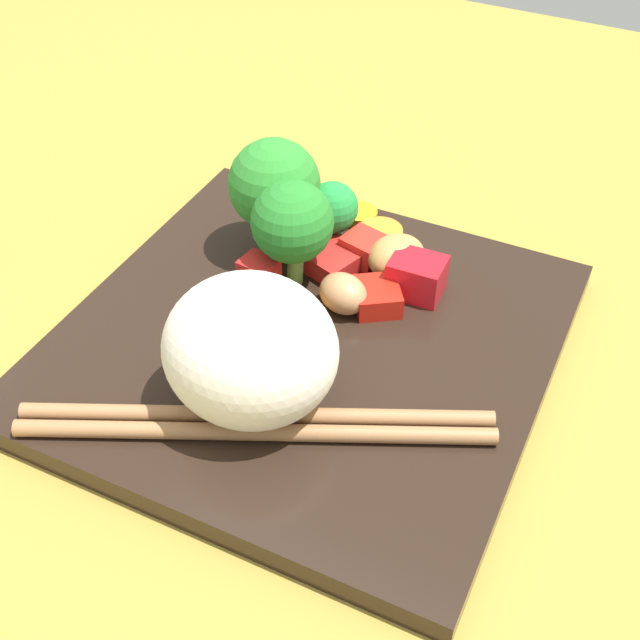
# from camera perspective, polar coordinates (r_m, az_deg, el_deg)

# --- Properties ---
(ground_plane) EXTENTS (1.10, 1.10, 0.02)m
(ground_plane) POSITION_cam_1_polar(r_m,az_deg,el_deg) (0.49, -0.87, -3.09)
(ground_plane) COLOR olive
(square_plate) EXTENTS (0.27, 0.27, 0.01)m
(square_plate) POSITION_cam_1_polar(r_m,az_deg,el_deg) (0.48, -0.90, -1.62)
(square_plate) COLOR black
(square_plate) RESTS_ON ground_plane
(rice_mound) EXTENTS (0.09, 0.10, 0.08)m
(rice_mound) POSITION_cam_1_polar(r_m,az_deg,el_deg) (0.41, -4.82, -2.05)
(rice_mound) COLOR white
(rice_mound) RESTS_ON square_plate
(broccoli_floret_0) EXTENTS (0.03, 0.03, 0.04)m
(broccoli_floret_0) POSITION_cam_1_polar(r_m,az_deg,el_deg) (0.53, 0.84, 7.61)
(broccoli_floret_0) COLOR #73AF46
(broccoli_floret_0) RESTS_ON square_plate
(broccoli_floret_1) EXTENTS (0.05, 0.05, 0.07)m
(broccoli_floret_1) POSITION_cam_1_polar(r_m,az_deg,el_deg) (0.48, -1.91, 6.68)
(broccoli_floret_1) COLOR #7CBB4F
(broccoli_floret_1) RESTS_ON square_plate
(broccoli_floret_2) EXTENTS (0.06, 0.06, 0.08)m
(broccoli_floret_2) POSITION_cam_1_polar(r_m,az_deg,el_deg) (0.51, -3.15, 9.18)
(broccoli_floret_2) COLOR #81BF53
(broccoli_floret_2) RESTS_ON square_plate
(carrot_slice_0) EXTENTS (0.03, 0.03, 0.00)m
(carrot_slice_0) POSITION_cam_1_polar(r_m,az_deg,el_deg) (0.48, -1.34, 0.16)
(carrot_slice_0) COLOR orange
(carrot_slice_0) RESTS_ON square_plate
(carrot_slice_1) EXTENTS (0.03, 0.03, 0.01)m
(carrot_slice_1) POSITION_cam_1_polar(r_m,az_deg,el_deg) (0.56, 2.74, 7.17)
(carrot_slice_1) COLOR orange
(carrot_slice_1) RESTS_ON square_plate
(carrot_slice_2) EXTENTS (0.04, 0.04, 0.01)m
(carrot_slice_2) POSITION_cam_1_polar(r_m,az_deg,el_deg) (0.54, 3.80, 6.00)
(carrot_slice_2) COLOR orange
(carrot_slice_2) RESTS_ON square_plate
(pepper_chunk_0) EXTENTS (0.02, 0.02, 0.02)m
(pepper_chunk_0) POSITION_cam_1_polar(r_m,az_deg,el_deg) (0.49, -4.19, 3.02)
(pepper_chunk_0) COLOR red
(pepper_chunk_0) RESTS_ON square_plate
(pepper_chunk_1) EXTENTS (0.04, 0.04, 0.01)m
(pepper_chunk_1) POSITION_cam_1_polar(r_m,az_deg,el_deg) (0.51, 0.87, 4.09)
(pepper_chunk_1) COLOR red
(pepper_chunk_1) RESTS_ON square_plate
(pepper_chunk_2) EXTENTS (0.03, 0.03, 0.02)m
(pepper_chunk_2) POSITION_cam_1_polar(r_m,az_deg,el_deg) (0.50, 6.65, 2.99)
(pepper_chunk_2) COLOR red
(pepper_chunk_2) RESTS_ON square_plate
(pepper_chunk_3) EXTENTS (0.04, 0.04, 0.01)m
(pepper_chunk_3) POSITION_cam_1_polar(r_m,az_deg,el_deg) (0.49, 3.94, 1.60)
(pepper_chunk_3) COLOR red
(pepper_chunk_3) RESTS_ON square_plate
(pepper_chunk_4) EXTENTS (0.03, 0.03, 0.02)m
(pepper_chunk_4) POSITION_cam_1_polar(r_m,az_deg,el_deg) (0.52, 2.80, 4.96)
(pepper_chunk_4) COLOR red
(pepper_chunk_4) RESTS_ON square_plate
(chicken_piece_0) EXTENTS (0.03, 0.04, 0.02)m
(chicken_piece_0) POSITION_cam_1_polar(r_m,az_deg,el_deg) (0.48, 1.60, 1.83)
(chicken_piece_0) COLOR tan
(chicken_piece_0) RESTS_ON square_plate
(chicken_piece_1) EXTENTS (0.04, 0.03, 0.02)m
(chicken_piece_1) POSITION_cam_1_polar(r_m,az_deg,el_deg) (0.54, -1.78, 6.66)
(chicken_piece_1) COLOR tan
(chicken_piece_1) RESTS_ON square_plate
(chicken_piece_2) EXTENTS (0.03, 0.03, 0.02)m
(chicken_piece_2) POSITION_cam_1_polar(r_m,az_deg,el_deg) (0.55, 0.02, 8.02)
(chicken_piece_2) COLOR tan
(chicken_piece_2) RESTS_ON square_plate
(chicken_piece_3) EXTENTS (0.05, 0.04, 0.03)m
(chicken_piece_3) POSITION_cam_1_polar(r_m,az_deg,el_deg) (0.51, 5.25, 4.35)
(chicken_piece_3) COLOR tan
(chicken_piece_3) RESTS_ON square_plate
(chopstick_pair) EXTENTS (0.12, 0.22, 0.01)m
(chopstick_pair) POSITION_cam_1_polar(r_m,az_deg,el_deg) (0.42, -4.43, -7.09)
(chopstick_pair) COLOR #9A6B43
(chopstick_pair) RESTS_ON square_plate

